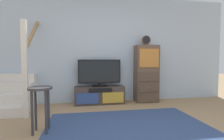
{
  "coord_description": "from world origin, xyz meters",
  "views": [
    {
      "loc": [
        -0.71,
        -1.95,
        1.07
      ],
      "look_at": [
        -0.07,
        1.73,
        0.85
      ],
      "focal_mm": 27.41,
      "sensor_mm": 36.0,
      "label": 1
    }
  ],
  "objects": [
    {
      "name": "media_console",
      "position": [
        -0.3,
        2.19,
        0.21
      ],
      "size": [
        1.21,
        0.38,
        0.42
      ],
      "color": "#423833",
      "rests_on": "ground_plane"
    },
    {
      "name": "side_cabinet",
      "position": [
        0.91,
        2.2,
        0.72
      ],
      "size": [
        0.58,
        0.38,
        1.44
      ],
      "color": "brown",
      "rests_on": "ground_plane"
    },
    {
      "name": "bar_stool_near",
      "position": [
        -1.32,
        0.67,
        0.51
      ],
      "size": [
        0.34,
        0.34,
        0.68
      ],
      "color": "#333338",
      "rests_on": "ground_plane"
    },
    {
      "name": "staircase",
      "position": [
        -2.24,
        2.2,
        0.37
      ],
      "size": [
        1.0,
        1.36,
        2.2
      ],
      "color": "silver",
      "rests_on": "ground_plane"
    },
    {
      "name": "area_rug",
      "position": [
        0.0,
        0.6,
        0.01
      ],
      "size": [
        2.6,
        1.8,
        0.01
      ],
      "primitive_type": "cube",
      "color": "navy",
      "rests_on": "ground_plane"
    },
    {
      "name": "back_wall",
      "position": [
        0.0,
        2.46,
        1.35
      ],
      "size": [
        6.4,
        0.12,
        2.7
      ],
      "primitive_type": "cube",
      "color": "#A8BCD1",
      "rests_on": "ground_plane"
    },
    {
      "name": "television",
      "position": [
        -0.3,
        2.22,
        0.77
      ],
      "size": [
        1.04,
        0.22,
        0.66
      ],
      "color": "black",
      "rests_on": "media_console"
    },
    {
      "name": "desk_clock",
      "position": [
        0.88,
        2.19,
        1.57
      ],
      "size": [
        0.22,
        0.08,
        0.24
      ],
      "color": "#4C3823",
      "rests_on": "side_cabinet"
    }
  ]
}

